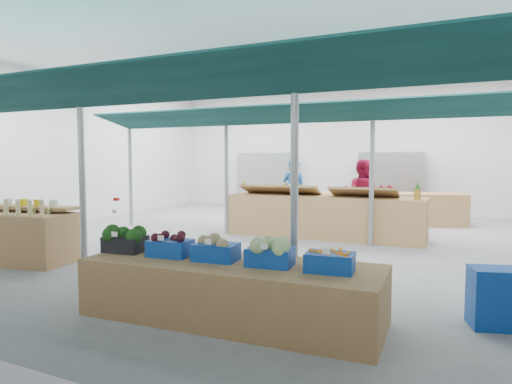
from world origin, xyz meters
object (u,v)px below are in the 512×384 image
crate_stack (497,298)px  vendor_left (294,193)px  bottle_shelf (18,235)px  fruit_counter (325,216)px  vendor_right (361,196)px  veg_counter (231,291)px

crate_stack → vendor_left: vendor_left is taller
bottle_shelf → fruit_counter: 6.41m
crate_stack → vendor_right: vendor_right is taller
fruit_counter → vendor_right: size_ratio=2.50×
veg_counter → vendor_left: (-1.87, 6.83, 0.57)m
veg_counter → fruit_counter: size_ratio=0.76×
crate_stack → vendor_left: bearing=128.7°
bottle_shelf → vendor_right: (4.78, 5.96, 0.43)m
vendor_left → vendor_right: same height
veg_counter → crate_stack: size_ratio=5.23×
fruit_counter → vendor_right: 1.32m
veg_counter → vendor_right: 6.86m
veg_counter → vendor_left: 7.11m
fruit_counter → crate_stack: 5.81m
veg_counter → fruit_counter: 5.77m
bottle_shelf → vendor_right: size_ratio=1.17×
vendor_right → veg_counter: bearing=88.8°
bottle_shelf → veg_counter: 4.93m
veg_counter → fruit_counter: bearing=93.3°
vendor_left → vendor_right: size_ratio=1.00×
veg_counter → crate_stack: bearing=17.5°
crate_stack → fruit_counter: bearing=126.2°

